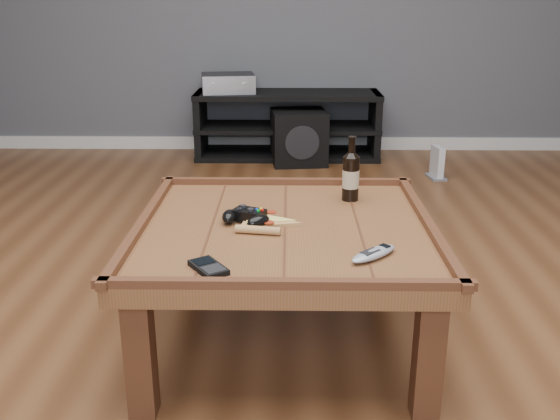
{
  "coord_description": "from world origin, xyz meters",
  "views": [
    {
      "loc": [
        0.01,
        -2.0,
        1.19
      ],
      "look_at": [
        -0.02,
        -0.05,
        0.52
      ],
      "focal_mm": 40.0,
      "sensor_mm": 36.0,
      "label": 1
    }
  ],
  "objects_px": {
    "av_receiver": "(228,83)",
    "subwoofer": "(299,137)",
    "beer_bottle": "(351,175)",
    "game_console": "(437,164)",
    "media_console": "(288,125)",
    "pizza_slice": "(263,222)",
    "coffee_table": "(285,241)",
    "remote_control": "(374,253)",
    "game_controller": "(246,217)",
    "smartphone": "(208,267)"
  },
  "relations": [
    {
      "from": "coffee_table",
      "to": "media_console",
      "type": "height_order",
      "value": "media_console"
    },
    {
      "from": "smartphone",
      "to": "remote_control",
      "type": "height_order",
      "value": "remote_control"
    },
    {
      "from": "beer_bottle",
      "to": "game_controller",
      "type": "relative_size",
      "value": 1.38
    },
    {
      "from": "smartphone",
      "to": "av_receiver",
      "type": "bearing_deg",
      "value": 60.17
    },
    {
      "from": "media_console",
      "to": "remote_control",
      "type": "relative_size",
      "value": 8.01
    },
    {
      "from": "coffee_table",
      "to": "subwoofer",
      "type": "relative_size",
      "value": 2.38
    },
    {
      "from": "pizza_slice",
      "to": "game_console",
      "type": "xyz_separation_m",
      "value": [
        1.1,
        2.15,
        -0.36
      ]
    },
    {
      "from": "media_console",
      "to": "remote_control",
      "type": "bearing_deg",
      "value": -84.97
    },
    {
      "from": "pizza_slice",
      "to": "remote_control",
      "type": "distance_m",
      "value": 0.44
    },
    {
      "from": "media_console",
      "to": "subwoofer",
      "type": "height_order",
      "value": "media_console"
    },
    {
      "from": "coffee_table",
      "to": "media_console",
      "type": "bearing_deg",
      "value": 90.0
    },
    {
      "from": "coffee_table",
      "to": "remote_control",
      "type": "distance_m",
      "value": 0.39
    },
    {
      "from": "beer_bottle",
      "to": "game_console",
      "type": "xyz_separation_m",
      "value": [
        0.78,
        1.87,
        -0.45
      ]
    },
    {
      "from": "av_receiver",
      "to": "subwoofer",
      "type": "xyz_separation_m",
      "value": [
        0.53,
        -0.18,
        -0.37
      ]
    },
    {
      "from": "game_controller",
      "to": "subwoofer",
      "type": "xyz_separation_m",
      "value": [
        0.22,
        2.55,
        -0.28
      ]
    },
    {
      "from": "beer_bottle",
      "to": "subwoofer",
      "type": "height_order",
      "value": "beer_bottle"
    },
    {
      "from": "beer_bottle",
      "to": "game_console",
      "type": "relative_size",
      "value": 1.11
    },
    {
      "from": "beer_bottle",
      "to": "pizza_slice",
      "type": "distance_m",
      "value": 0.44
    },
    {
      "from": "game_controller",
      "to": "pizza_slice",
      "type": "distance_m",
      "value": 0.06
    },
    {
      "from": "beer_bottle",
      "to": "subwoofer",
      "type": "bearing_deg",
      "value": 94.08
    },
    {
      "from": "beer_bottle",
      "to": "subwoofer",
      "type": "distance_m",
      "value": 2.32
    },
    {
      "from": "media_console",
      "to": "remote_control",
      "type": "distance_m",
      "value": 3.05
    },
    {
      "from": "beer_bottle",
      "to": "pizza_slice",
      "type": "relative_size",
      "value": 0.85
    },
    {
      "from": "subwoofer",
      "to": "pizza_slice",
      "type": "bearing_deg",
      "value": -100.15
    },
    {
      "from": "media_console",
      "to": "pizza_slice",
      "type": "xyz_separation_m",
      "value": [
        -0.08,
        -2.75,
        0.21
      ]
    },
    {
      "from": "remote_control",
      "to": "game_controller",
      "type": "bearing_deg",
      "value": -168.34
    },
    {
      "from": "coffee_table",
      "to": "remote_control",
      "type": "relative_size",
      "value": 5.89
    },
    {
      "from": "av_receiver",
      "to": "subwoofer",
      "type": "bearing_deg",
      "value": -27.47
    },
    {
      "from": "coffee_table",
      "to": "remote_control",
      "type": "xyz_separation_m",
      "value": [
        0.27,
        -0.28,
        0.07
      ]
    },
    {
      "from": "subwoofer",
      "to": "av_receiver",
      "type": "bearing_deg",
      "value": 154.66
    },
    {
      "from": "av_receiver",
      "to": "subwoofer",
      "type": "height_order",
      "value": "av_receiver"
    },
    {
      "from": "game_controller",
      "to": "pizza_slice",
      "type": "bearing_deg",
      "value": 11.82
    },
    {
      "from": "av_receiver",
      "to": "game_console",
      "type": "relative_size",
      "value": 1.94
    },
    {
      "from": "smartphone",
      "to": "remote_control",
      "type": "xyz_separation_m",
      "value": [
        0.48,
        0.1,
        0.01
      ]
    },
    {
      "from": "coffee_table",
      "to": "game_console",
      "type": "distance_m",
      "value": 2.4
    },
    {
      "from": "smartphone",
      "to": "av_receiver",
      "type": "distance_m",
      "value": 3.13
    },
    {
      "from": "pizza_slice",
      "to": "game_console",
      "type": "relative_size",
      "value": 1.31
    },
    {
      "from": "beer_bottle",
      "to": "game_controller",
      "type": "bearing_deg",
      "value": -144.69
    },
    {
      "from": "media_console",
      "to": "remote_control",
      "type": "xyz_separation_m",
      "value": [
        0.27,
        -3.03,
        0.22
      ]
    },
    {
      "from": "smartphone",
      "to": "game_console",
      "type": "height_order",
      "value": "smartphone"
    },
    {
      "from": "beer_bottle",
      "to": "game_controller",
      "type": "height_order",
      "value": "beer_bottle"
    },
    {
      "from": "beer_bottle",
      "to": "game_console",
      "type": "distance_m",
      "value": 2.07
    },
    {
      "from": "media_console",
      "to": "pizza_slice",
      "type": "bearing_deg",
      "value": -91.56
    },
    {
      "from": "av_receiver",
      "to": "remote_control",
      "type": "bearing_deg",
      "value": -85.4
    },
    {
      "from": "game_controller",
      "to": "av_receiver",
      "type": "relative_size",
      "value": 0.41
    },
    {
      "from": "beer_bottle",
      "to": "game_console",
      "type": "height_order",
      "value": "beer_bottle"
    },
    {
      "from": "pizza_slice",
      "to": "subwoofer",
      "type": "height_order",
      "value": "pizza_slice"
    },
    {
      "from": "beer_bottle",
      "to": "av_receiver",
      "type": "relative_size",
      "value": 0.57
    },
    {
      "from": "coffee_table",
      "to": "av_receiver",
      "type": "bearing_deg",
      "value": 99.29
    },
    {
      "from": "game_controller",
      "to": "smartphone",
      "type": "xyz_separation_m",
      "value": [
        -0.08,
        -0.38,
        -0.02
      ]
    }
  ]
}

